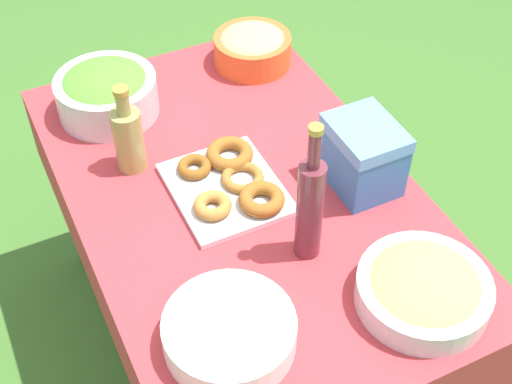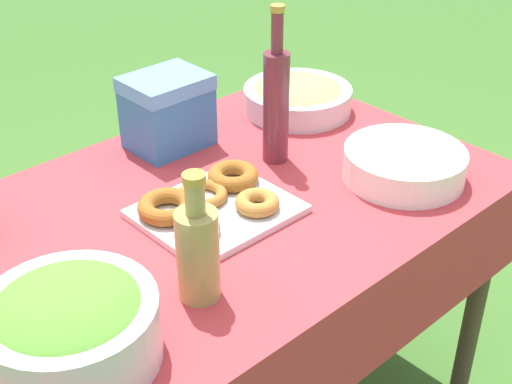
{
  "view_description": "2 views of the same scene",
  "coord_description": "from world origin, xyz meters",
  "px_view_note": "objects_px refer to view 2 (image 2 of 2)",
  "views": [
    {
      "loc": [
        1.17,
        -0.53,
        2.02
      ],
      "look_at": [
        0.06,
        0.01,
        0.78
      ],
      "focal_mm": 50.0,
      "sensor_mm": 36.0,
      "label": 1
    },
    {
      "loc": [
        -0.82,
        -1.02,
        1.57
      ],
      "look_at": [
        0.07,
        -0.07,
        0.77
      ],
      "focal_mm": 50.0,
      "sensor_mm": 36.0,
      "label": 2
    }
  ],
  "objects_px": {
    "olive_oil_bottle": "(198,250)",
    "plate_stack": "(404,164)",
    "fruit_bowl": "(298,96)",
    "salad_bowl": "(70,325)",
    "donut_platter": "(212,204)",
    "cooler_box": "(167,111)",
    "wine_bottle": "(276,102)"
  },
  "relations": [
    {
      "from": "cooler_box",
      "to": "donut_platter",
      "type": "bearing_deg",
      "value": -111.44
    },
    {
      "from": "donut_platter",
      "to": "fruit_bowl",
      "type": "distance_m",
      "value": 0.55
    },
    {
      "from": "donut_platter",
      "to": "wine_bottle",
      "type": "relative_size",
      "value": 0.89
    },
    {
      "from": "salad_bowl",
      "to": "donut_platter",
      "type": "height_order",
      "value": "salad_bowl"
    },
    {
      "from": "olive_oil_bottle",
      "to": "wine_bottle",
      "type": "bearing_deg",
      "value": 30.84
    },
    {
      "from": "donut_platter",
      "to": "wine_bottle",
      "type": "distance_m",
      "value": 0.3
    },
    {
      "from": "donut_platter",
      "to": "salad_bowl",
      "type": "bearing_deg",
      "value": -157.71
    },
    {
      "from": "donut_platter",
      "to": "olive_oil_bottle",
      "type": "height_order",
      "value": "olive_oil_bottle"
    },
    {
      "from": "fruit_bowl",
      "to": "olive_oil_bottle",
      "type": "bearing_deg",
      "value": -148.25
    },
    {
      "from": "salad_bowl",
      "to": "wine_bottle",
      "type": "bearing_deg",
      "value": 20.11
    },
    {
      "from": "plate_stack",
      "to": "salad_bowl",
      "type": "bearing_deg",
      "value": 179.39
    },
    {
      "from": "olive_oil_bottle",
      "to": "plate_stack",
      "type": "bearing_deg",
      "value": 0.56
    },
    {
      "from": "salad_bowl",
      "to": "olive_oil_bottle",
      "type": "xyz_separation_m",
      "value": [
        0.25,
        -0.01,
        0.03
      ]
    },
    {
      "from": "fruit_bowl",
      "to": "salad_bowl",
      "type": "bearing_deg",
      "value": -156.23
    },
    {
      "from": "salad_bowl",
      "to": "plate_stack",
      "type": "distance_m",
      "value": 0.85
    },
    {
      "from": "donut_platter",
      "to": "plate_stack",
      "type": "bearing_deg",
      "value": -24.41
    },
    {
      "from": "olive_oil_bottle",
      "to": "fruit_bowl",
      "type": "relative_size",
      "value": 0.85
    },
    {
      "from": "salad_bowl",
      "to": "olive_oil_bottle",
      "type": "bearing_deg",
      "value": -3.47
    },
    {
      "from": "donut_platter",
      "to": "cooler_box",
      "type": "height_order",
      "value": "cooler_box"
    },
    {
      "from": "donut_platter",
      "to": "cooler_box",
      "type": "distance_m",
      "value": 0.34
    },
    {
      "from": "donut_platter",
      "to": "plate_stack",
      "type": "height_order",
      "value": "plate_stack"
    },
    {
      "from": "salad_bowl",
      "to": "fruit_bowl",
      "type": "xyz_separation_m",
      "value": [
        0.94,
        0.41,
        -0.03
      ]
    },
    {
      "from": "olive_oil_bottle",
      "to": "donut_platter",
      "type": "bearing_deg",
      "value": 45.46
    },
    {
      "from": "salad_bowl",
      "to": "wine_bottle",
      "type": "xyz_separation_m",
      "value": [
        0.7,
        0.26,
        0.08
      ]
    },
    {
      "from": "plate_stack",
      "to": "olive_oil_bottle",
      "type": "relative_size",
      "value": 1.11
    },
    {
      "from": "plate_stack",
      "to": "wine_bottle",
      "type": "distance_m",
      "value": 0.33
    },
    {
      "from": "fruit_bowl",
      "to": "plate_stack",
      "type": "bearing_deg",
      "value": -101.4
    },
    {
      "from": "olive_oil_bottle",
      "to": "cooler_box",
      "type": "bearing_deg",
      "value": 58.17
    },
    {
      "from": "plate_stack",
      "to": "cooler_box",
      "type": "height_order",
      "value": "cooler_box"
    },
    {
      "from": "olive_oil_bottle",
      "to": "wine_bottle",
      "type": "relative_size",
      "value": 0.67
    },
    {
      "from": "fruit_bowl",
      "to": "wine_bottle",
      "type": "bearing_deg",
      "value": -146.56
    },
    {
      "from": "donut_platter",
      "to": "wine_bottle",
      "type": "xyz_separation_m",
      "value": [
        0.26,
        0.08,
        0.13
      ]
    }
  ]
}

